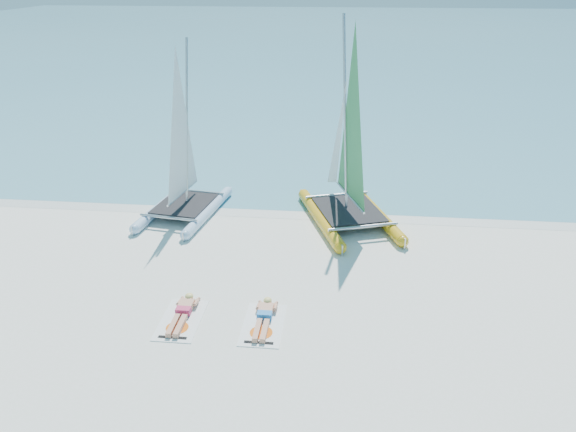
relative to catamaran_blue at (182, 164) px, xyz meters
name	(u,v)px	position (x,y,z in m)	size (l,w,h in m)	color
ground	(283,291)	(4.09, -5.00, -1.84)	(140.00, 140.00, 0.00)	white
sea	(338,36)	(4.09, 58.00, -1.84)	(140.00, 115.00, 0.01)	#74B3C2
wet_sand_strip	(300,211)	(4.09, 0.50, -1.84)	(140.00, 1.40, 0.01)	silver
catamaran_blue	(182,164)	(0.00, 0.00, 0.00)	(2.78, 4.78, 6.17)	#BCD4F7
catamaran_yellow	(346,156)	(5.68, 0.35, 0.36)	(3.97, 5.65, 7.00)	gold
towel_a	(181,320)	(1.71, -6.66, -1.83)	(1.00, 1.85, 0.02)	white
sunbather_a	(183,312)	(1.71, -6.46, -1.72)	(0.37, 1.73, 0.26)	tan
towel_b	(263,325)	(3.79, -6.64, -1.83)	(1.00, 1.85, 0.02)	white
sunbather_b	(264,316)	(3.79, -6.45, -1.72)	(0.37, 1.73, 0.26)	tan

